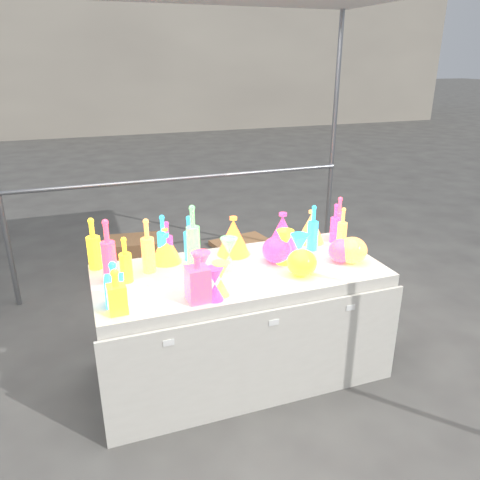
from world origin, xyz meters
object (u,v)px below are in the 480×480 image
object	(u,v)px
display_table	(240,322)
hourglass_0	(201,271)
globe_0	(302,264)
decanter_0	(116,291)
bottle_0	(93,243)
lampshade_0	(166,245)
cardboard_box_closed	(137,256)

from	to	relation	value
display_table	hourglass_0	world-z (taller)	hourglass_0
display_table	globe_0	size ratio (longest dim) A/B	10.00
decanter_0	hourglass_0	xyz separation A→B (m)	(0.48, 0.10, -0.01)
bottle_0	display_table	bearing A→B (deg)	-21.78
lampshade_0	decanter_0	bearing A→B (deg)	-147.56
bottle_0	globe_0	world-z (taller)	bottle_0
display_table	decanter_0	xyz separation A→B (m)	(-0.78, -0.28, 0.50)
globe_0	cardboard_box_closed	bearing A→B (deg)	110.83
cardboard_box_closed	decanter_0	size ratio (longest dim) A/B	2.02
decanter_0	display_table	bearing A→B (deg)	17.76
globe_0	lampshade_0	world-z (taller)	lampshade_0
hourglass_0	display_table	bearing A→B (deg)	30.06
globe_0	decanter_0	bearing A→B (deg)	-175.65
display_table	bottle_0	xyz separation A→B (m)	(-0.85, 0.34, 0.54)
globe_0	lampshade_0	size ratio (longest dim) A/B	0.78
bottle_0	decanter_0	bearing A→B (deg)	-83.28
decanter_0	lampshade_0	bearing A→B (deg)	55.18
globe_0	lampshade_0	bearing A→B (deg)	146.88
lampshade_0	hourglass_0	bearing A→B (deg)	-100.94
display_table	bottle_0	distance (m)	1.06
hourglass_0	decanter_0	bearing A→B (deg)	-167.85
display_table	hourglass_0	xyz separation A→B (m)	(-0.30, -0.17, 0.49)
bottle_0	hourglass_0	world-z (taller)	bottle_0
cardboard_box_closed	hourglass_0	distance (m)	2.09
bottle_0	decanter_0	distance (m)	0.62
decanter_0	hourglass_0	size ratio (longest dim) A/B	1.07
bottle_0	decanter_0	size ratio (longest dim) A/B	1.35
decanter_0	globe_0	distance (m)	1.11
display_table	globe_0	distance (m)	0.59
decanter_0	lampshade_0	size ratio (longest dim) A/B	1.05
bottle_0	lampshade_0	bearing A→B (deg)	-6.51
cardboard_box_closed	lampshade_0	bearing A→B (deg)	-82.19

